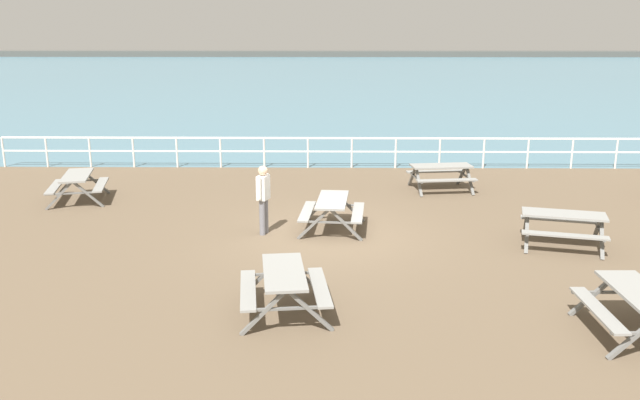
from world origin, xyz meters
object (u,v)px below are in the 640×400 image
at_px(picnic_table_near_right, 332,207).
at_px(picnic_table_far_right, 284,281).
at_px(picnic_table_corner, 563,221).
at_px(picnic_table_seaward, 638,302).
at_px(picnic_table_far_left, 77,181).
at_px(picnic_table_near_left, 441,171).
at_px(visitor, 263,195).

height_order(picnic_table_near_right, picnic_table_far_right, same).
bearing_deg(picnic_table_corner, picnic_table_seaward, -79.83).
xyz_separation_m(picnic_table_near_right, picnic_table_far_right, (-0.85, -4.86, 0.00)).
relative_size(picnic_table_near_right, picnic_table_seaward, 1.05).
distance_m(picnic_table_near_right, picnic_table_corner, 5.31).
distance_m(picnic_table_near_right, picnic_table_far_left, 7.67).
xyz_separation_m(picnic_table_near_left, picnic_table_seaward, (1.54, -9.73, 0.00)).
bearing_deg(picnic_table_near_left, picnic_table_near_right, -136.24).
bearing_deg(picnic_table_far_left, picnic_table_seaward, -136.62).
bearing_deg(picnic_table_corner, picnic_table_far_left, 177.37).
xyz_separation_m(picnic_table_near_right, picnic_table_corner, (5.18, -1.18, 0.00)).
xyz_separation_m(picnic_table_seaward, visitor, (-6.47, 5.32, 0.36)).
distance_m(picnic_table_seaward, picnic_table_corner, 4.49).
distance_m(picnic_table_seaward, visitor, 8.38).
height_order(picnic_table_seaward, picnic_table_corner, same).
bearing_deg(picnic_table_far_right, picnic_table_corner, -65.60).
bearing_deg(picnic_table_far_left, picnic_table_corner, -119.21).
height_order(picnic_table_near_right, picnic_table_corner, same).
xyz_separation_m(picnic_table_seaward, picnic_table_corner, (0.34, 4.47, 0.00)).
height_order(picnic_table_near_left, picnic_table_corner, same).
bearing_deg(picnic_table_seaward, picnic_table_corner, -5.25).
bearing_deg(picnic_table_seaward, picnic_table_near_left, 8.10).
distance_m(picnic_table_near_right, picnic_table_far_right, 4.93).
height_order(picnic_table_far_left, picnic_table_seaward, same).
height_order(picnic_table_near_left, picnic_table_seaward, same).
xyz_separation_m(picnic_table_corner, visitor, (-6.81, 0.84, 0.36)).
xyz_separation_m(picnic_table_near_right, visitor, (-1.64, -0.34, 0.36)).
xyz_separation_m(picnic_table_far_right, picnic_table_seaward, (5.69, -0.80, 0.00)).
distance_m(picnic_table_far_right, visitor, 4.60).
height_order(picnic_table_far_left, picnic_table_corner, same).
relative_size(picnic_table_near_right, picnic_table_far_left, 0.92).
distance_m(picnic_table_near_left, picnic_table_corner, 5.59).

